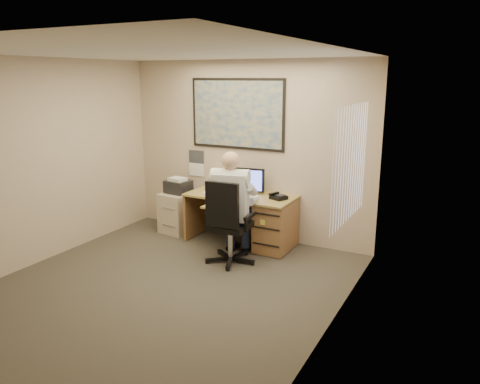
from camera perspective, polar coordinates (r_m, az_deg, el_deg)
The scene contains 8 objects.
room_shell at distance 5.27m, azimuth -10.19°, elevation 1.63°, with size 4.00×4.50×2.70m.
desk at distance 6.87m, azimuth 2.69°, elevation -3.13°, with size 1.60×0.97×1.13m.
world_map at distance 7.15m, azimuth -0.38°, elevation 9.49°, with size 1.56×0.03×1.06m, color #1E4C93.
wall_calendar at distance 7.64m, azimuth -5.33°, elevation 3.51°, with size 0.28×0.01×0.42m, color white.
window_blinds at distance 5.10m, azimuth 13.46°, elevation 3.33°, with size 0.06×1.40×1.30m, color beige, non-canonical shape.
filing_cabinet at distance 7.60m, azimuth -7.45°, elevation -2.00°, with size 0.53×0.61×0.89m.
office_chair at distance 6.28m, azimuth -1.44°, elevation -5.76°, with size 0.73×0.73×1.16m.
person at distance 6.22m, azimuth -1.06°, elevation -1.92°, with size 0.64×0.91×1.51m, color silver, non-canonical shape.
Camera 1 is at (3.17, -4.07, 2.46)m, focal length 35.00 mm.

